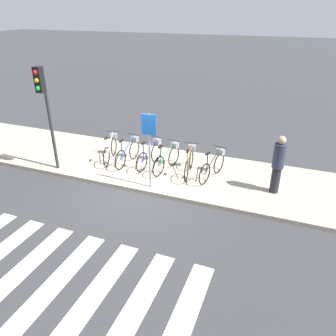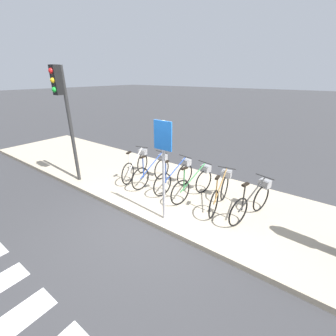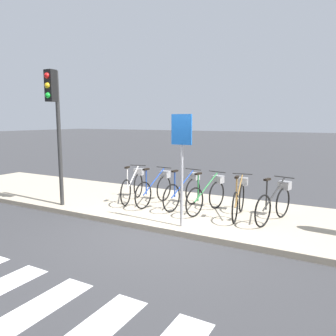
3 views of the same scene
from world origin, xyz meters
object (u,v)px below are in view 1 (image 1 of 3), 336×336
object	(u,v)px
parked_bicycle_1	(129,151)
traffic_light	(44,98)
sign_post	(149,139)
pedestrian	(278,163)
parked_bicycle_4	(189,161)
parked_bicycle_0	(111,148)
parked_bicycle_5	(214,165)
parked_bicycle_3	(168,157)
parked_bicycle_2	(151,154)

from	to	relation	value
parked_bicycle_1	traffic_light	bearing A→B (deg)	-146.90
traffic_light	sign_post	distance (m)	3.58
pedestrian	sign_post	size ratio (longest dim) A/B	0.77
parked_bicycle_1	parked_bicycle_4	world-z (taller)	same
parked_bicycle_0	parked_bicycle_5	distance (m)	3.72
parked_bicycle_3	traffic_light	world-z (taller)	traffic_light
parked_bicycle_0	pedestrian	size ratio (longest dim) A/B	0.90
sign_post	traffic_light	bearing A→B (deg)	-179.12
parked_bicycle_2	parked_bicycle_5	world-z (taller)	same
parked_bicycle_1	parked_bicycle_5	xyz separation A→B (m)	(3.00, 0.00, 0.00)
traffic_light	pedestrian	bearing A→B (deg)	8.92
parked_bicycle_2	sign_post	size ratio (longest dim) A/B	0.70
pedestrian	parked_bicycle_3	bearing A→B (deg)	175.83
parked_bicycle_5	pedestrian	bearing A→B (deg)	-7.76
parked_bicycle_2	parked_bicycle_3	distance (m)	0.67
parked_bicycle_5	sign_post	world-z (taller)	sign_post
parked_bicycle_2	parked_bicycle_3	size ratio (longest dim) A/B	1.01
parked_bicycle_2	parked_bicycle_3	xyz separation A→B (m)	(0.66, -0.09, 0.00)
parked_bicycle_1	traffic_light	world-z (taller)	traffic_light
parked_bicycle_5	sign_post	size ratio (longest dim) A/B	0.69
parked_bicycle_3	traffic_light	distance (m)	4.27
parked_bicycle_1	sign_post	distance (m)	2.21
parked_bicycle_0	parked_bicycle_4	world-z (taller)	same
traffic_light	sign_post	bearing A→B (deg)	0.88
parked_bicycle_3	parked_bicycle_5	size ratio (longest dim) A/B	1.01
parked_bicycle_2	sign_post	distance (m)	1.87
parked_bicycle_0	sign_post	world-z (taller)	sign_post
parked_bicycle_1	parked_bicycle_2	distance (m)	0.79
parked_bicycle_0	traffic_light	size ratio (longest dim) A/B	0.47
parked_bicycle_2	traffic_light	size ratio (longest dim) A/B	0.48
parked_bicycle_2	parked_bicycle_1	bearing A→B (deg)	-174.31
parked_bicycle_0	parked_bicycle_2	size ratio (longest dim) A/B	0.98
sign_post	parked_bicycle_4	bearing A→B (deg)	57.62
traffic_light	parked_bicycle_2	bearing A→B (deg)	26.56
parked_bicycle_1	parked_bicycle_4	distance (m)	2.20
parked_bicycle_0	parked_bicycle_4	distance (m)	2.93
parked_bicycle_5	traffic_light	world-z (taller)	traffic_light
traffic_light	parked_bicycle_3	bearing A→B (deg)	20.88
parked_bicycle_3	parked_bicycle_5	distance (m)	1.54
parked_bicycle_4	parked_bicycle_5	xyz separation A→B (m)	(0.79, 0.02, 0.00)
parked_bicycle_0	parked_bicycle_5	world-z (taller)	same
parked_bicycle_4	traffic_light	world-z (taller)	traffic_light
parked_bicycle_4	sign_post	size ratio (longest dim) A/B	0.70
parked_bicycle_2	sign_post	xyz separation A→B (m)	(0.60, -1.38, 1.12)
parked_bicycle_1	parked_bicycle_5	world-z (taller)	same
parked_bicycle_0	sign_post	distance (m)	2.73
parked_bicycle_5	traffic_light	xyz separation A→B (m)	(-5.08, -1.36, 1.98)
parked_bicycle_0	parked_bicycle_4	bearing A→B (deg)	-0.75
parked_bicycle_4	parked_bicycle_0	bearing A→B (deg)	179.25
parked_bicycle_4	pedestrian	bearing A→B (deg)	-5.17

